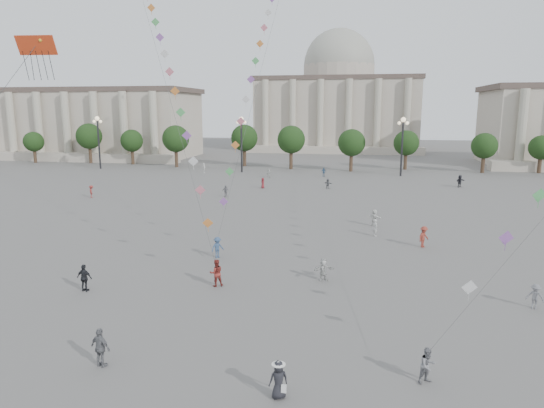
# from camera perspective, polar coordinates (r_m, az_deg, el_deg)

# --- Properties ---
(ground) EXTENTS (360.00, 360.00, 0.00)m
(ground) POSITION_cam_1_polar(r_m,az_deg,el_deg) (25.58, -9.66, -17.32)
(ground) COLOR #5B5856
(ground) RESTS_ON ground
(hall_west) EXTENTS (84.00, 26.22, 17.20)m
(hall_west) POSITION_cam_1_polar(r_m,az_deg,el_deg) (141.87, -25.51, 8.58)
(hall_west) COLOR #ADA191
(hall_west) RESTS_ON ground
(hall_central) EXTENTS (48.30, 34.30, 35.50)m
(hall_central) POSITION_cam_1_polar(r_m,az_deg,el_deg) (150.46, 7.74, 11.85)
(hall_central) COLOR #ADA191
(hall_central) RESTS_ON ground
(tree_row) EXTENTS (137.12, 5.12, 8.00)m
(tree_row) POSITION_cam_1_polar(r_m,az_deg,el_deg) (99.57, 6.01, 7.21)
(tree_row) COLOR #3D2E1E
(tree_row) RESTS_ON ground
(lamp_post_far_west) EXTENTS (2.00, 0.90, 10.65)m
(lamp_post_far_west) POSITION_cam_1_polar(r_m,az_deg,el_deg) (105.49, -19.78, 7.90)
(lamp_post_far_west) COLOR #262628
(lamp_post_far_west) RESTS_ON ground
(lamp_post_mid_west) EXTENTS (2.00, 0.90, 10.65)m
(lamp_post_mid_west) POSITION_cam_1_polar(r_m,az_deg,el_deg) (94.02, -3.62, 8.21)
(lamp_post_mid_west) COLOR #262628
(lamp_post_mid_west) RESTS_ON ground
(lamp_post_mid_east) EXTENTS (2.00, 0.90, 10.65)m
(lamp_post_mid_east) POSITION_cam_1_polar(r_m,az_deg,el_deg) (91.39, 15.11, 7.77)
(lamp_post_mid_east) COLOR #262628
(lamp_post_mid_east) RESTS_ON ground
(person_crowd_0) EXTENTS (1.04, 0.77, 1.64)m
(person_crowd_0) POSITION_cam_1_polar(r_m,az_deg,el_deg) (88.84, 6.09, 3.77)
(person_crowd_0) COLOR #345376
(person_crowd_0) RESTS_ON ground
(person_crowd_4) EXTENTS (1.16, 1.46, 1.55)m
(person_crowd_4) POSITION_cam_1_polar(r_m,az_deg,el_deg) (86.96, -0.41, 3.64)
(person_crowd_4) COLOR #BABBB6
(person_crowd_4) RESTS_ON ground
(person_crowd_6) EXTENTS (1.17, 0.90, 1.59)m
(person_crowd_6) POSITION_cam_1_polar(r_m,az_deg,el_deg) (34.35, 28.54, -9.53)
(person_crowd_6) COLOR slate
(person_crowd_6) RESTS_ON ground
(person_crowd_7) EXTENTS (1.53, 1.54, 1.78)m
(person_crowd_7) POSITION_cam_1_polar(r_m,az_deg,el_deg) (51.97, 11.95, -1.59)
(person_crowd_7) COLOR white
(person_crowd_7) RESTS_ON ground
(person_crowd_8) EXTENTS (1.33, 1.41, 1.92)m
(person_crowd_8) POSITION_cam_1_polar(r_m,az_deg,el_deg) (45.12, 17.42, -3.71)
(person_crowd_8) COLOR maroon
(person_crowd_8) RESTS_ON ground
(person_crowd_9) EXTENTS (1.75, 1.58, 1.94)m
(person_crowd_9) POSITION_cam_1_polar(r_m,az_deg,el_deg) (81.70, 21.23, 2.54)
(person_crowd_9) COLOR black
(person_crowd_9) RESTS_ON ground
(person_crowd_10) EXTENTS (0.58, 0.76, 1.86)m
(person_crowd_10) POSITION_cam_1_polar(r_m,az_deg,el_deg) (94.36, -7.98, 4.22)
(person_crowd_10) COLOR beige
(person_crowd_10) RESTS_ON ground
(person_crowd_12) EXTENTS (1.44, 1.13, 1.52)m
(person_crowd_12) POSITION_cam_1_polar(r_m,az_deg,el_deg) (75.29, 6.59, 2.39)
(person_crowd_12) COLOR #5A5B5E
(person_crowd_12) RESTS_ON ground
(person_crowd_13) EXTENTS (0.58, 0.71, 1.67)m
(person_crowd_13) POSITION_cam_1_polar(r_m,az_deg,el_deg) (47.91, 12.08, -2.74)
(person_crowd_13) COLOR #BCBBB7
(person_crowd_13) RESTS_ON ground
(person_crowd_16) EXTENTS (1.02, 0.56, 1.64)m
(person_crowd_16) POSITION_cam_1_polar(r_m,az_deg,el_deg) (68.06, -5.48, 1.53)
(person_crowd_16) COLOR slate
(person_crowd_16) RESTS_ON ground
(person_crowd_17) EXTENTS (1.16, 1.26, 1.70)m
(person_crowd_17) POSITION_cam_1_polar(r_m,az_deg,el_deg) (71.72, -20.47, 1.39)
(person_crowd_17) COLOR maroon
(person_crowd_17) RESTS_ON ground
(person_crowd_18) EXTENTS (1.59, 1.01, 1.64)m
(person_crowd_18) POSITION_cam_1_polar(r_m,az_deg,el_deg) (35.16, 6.07, -7.69)
(person_crowd_18) COLOR #B2B2AE
(person_crowd_18) RESTS_ON ground
(person_crowd_20) EXTENTS (0.73, 0.92, 1.64)m
(person_crowd_20) POSITION_cam_1_polar(r_m,az_deg,el_deg) (75.13, -1.09, 2.49)
(person_crowd_20) COLOR maroon
(person_crowd_20) RESTS_ON ground
(tourist_1) EXTENTS (1.12, 0.53, 1.87)m
(tourist_1) POSITION_cam_1_polar(r_m,az_deg,el_deg) (35.32, -21.20, -8.11)
(tourist_1) COLOR black
(tourist_1) RESTS_ON ground
(tourist_3) EXTENTS (1.23, 0.78, 1.95)m
(tourist_3) POSITION_cam_1_polar(r_m,az_deg,el_deg) (25.35, -19.52, -15.65)
(tourist_3) COLOR slate
(tourist_3) RESTS_ON ground
(kite_flyer_0) EXTENTS (1.16, 1.08, 1.92)m
(kite_flyer_0) POSITION_cam_1_polar(r_m,az_deg,el_deg) (34.11, -6.58, -8.05)
(kite_flyer_0) COLOR maroon
(kite_flyer_0) RESTS_ON ground
(kite_flyer_1) EXTENTS (1.25, 1.28, 1.76)m
(kite_flyer_1) POSITION_cam_1_polar(r_m,az_deg,el_deg) (40.40, -6.43, -5.09)
(kite_flyer_1) COLOR #324B71
(kite_flyer_1) RESTS_ON ground
(kite_flyer_2) EXTENTS (1.03, 0.98, 1.68)m
(kite_flyer_2) POSITION_cam_1_polar(r_m,az_deg,el_deg) (23.89, 17.85, -17.64)
(kite_flyer_2) COLOR slate
(kite_flyer_2) RESTS_ON ground
(hat_person) EXTENTS (0.97, 0.84, 1.69)m
(hat_person) POSITION_cam_1_polar(r_m,az_deg,el_deg) (21.82, 0.78, -19.89)
(hat_person) COLOR black
(hat_person) RESTS_ON ground
(dragon_kite) EXTENTS (6.75, 1.93, 18.22)m
(dragon_kite) POSITION_cam_1_polar(r_m,az_deg,el_deg) (31.30, -26.07, 14.94)
(dragon_kite) COLOR red
(dragon_kite) RESTS_ON ground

